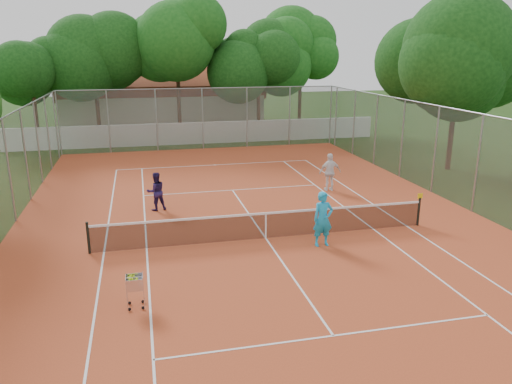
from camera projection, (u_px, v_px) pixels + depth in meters
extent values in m
plane|color=#19330D|center=(266.00, 239.00, 17.59)|extent=(120.00, 120.00, 0.00)
cube|color=#B74823|center=(266.00, 239.00, 17.59)|extent=(18.00, 34.00, 0.02)
cube|color=white|center=(266.00, 238.00, 17.58)|extent=(10.98, 23.78, 0.01)
cube|color=black|center=(266.00, 225.00, 17.45)|extent=(11.88, 0.10, 0.98)
cube|color=slate|center=(266.00, 184.00, 17.04)|extent=(18.00, 34.00, 4.00)
cube|color=white|center=(200.00, 133.00, 35.16)|extent=(26.00, 0.30, 1.50)
cube|color=beige|center=(162.00, 99.00, 43.68)|extent=(16.40, 9.00, 4.40)
cube|color=#0E380E|center=(193.00, 69.00, 36.80)|extent=(29.00, 19.00, 10.00)
imported|color=#189DD3|center=(323.00, 219.00, 16.70)|extent=(0.70, 0.47, 1.88)
imported|color=#241747|center=(156.00, 191.00, 20.46)|extent=(0.91, 0.78, 1.60)
imported|color=white|center=(330.00, 172.00, 23.30)|extent=(1.05, 0.45, 1.78)
cube|color=silver|center=(135.00, 291.00, 12.76)|extent=(0.47, 0.47, 0.94)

